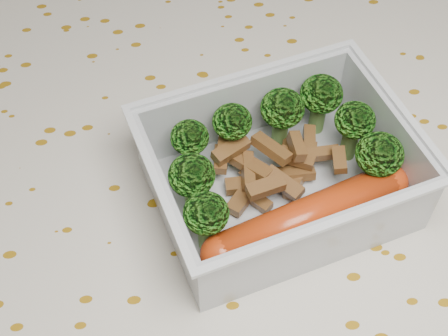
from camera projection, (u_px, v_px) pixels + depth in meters
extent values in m
cube|color=brown|center=(227.00, 211.00, 0.50)|extent=(1.40, 0.90, 0.04)
cube|color=beige|center=(227.00, 195.00, 0.48)|extent=(1.46, 0.96, 0.01)
cube|color=silver|center=(277.00, 194.00, 0.47)|extent=(0.21, 0.18, 0.00)
cube|color=silver|center=(245.00, 107.00, 0.49)|extent=(0.17, 0.05, 0.06)
cube|color=silver|center=(322.00, 243.00, 0.41)|extent=(0.17, 0.05, 0.06)
cube|color=silver|center=(384.00, 135.00, 0.47)|extent=(0.04, 0.12, 0.06)
cube|color=silver|center=(167.00, 207.00, 0.43)|extent=(0.04, 0.12, 0.06)
cube|color=silver|center=(243.00, 74.00, 0.46)|extent=(0.18, 0.05, 0.00)
cube|color=silver|center=(332.00, 224.00, 0.39)|extent=(0.18, 0.05, 0.00)
cube|color=silver|center=(399.00, 105.00, 0.45)|extent=(0.04, 0.13, 0.00)
cube|color=silver|center=(157.00, 183.00, 0.40)|extent=(0.04, 0.13, 0.00)
cylinder|color=#608C3F|center=(191.00, 159.00, 0.47)|extent=(0.02, 0.02, 0.03)
ellipsoid|color=#3F871E|center=(190.00, 137.00, 0.45)|extent=(0.03, 0.03, 0.02)
cylinder|color=#608C3F|center=(232.00, 144.00, 0.48)|extent=(0.02, 0.02, 0.03)
ellipsoid|color=#3F871E|center=(232.00, 122.00, 0.46)|extent=(0.03, 0.03, 0.03)
cylinder|color=#608C3F|center=(280.00, 131.00, 0.49)|extent=(0.02, 0.02, 0.03)
ellipsoid|color=#3F871E|center=(282.00, 108.00, 0.47)|extent=(0.03, 0.03, 0.03)
cylinder|color=#608C3F|center=(317.00, 117.00, 0.50)|extent=(0.02, 0.02, 0.03)
ellipsoid|color=#3F871E|center=(321.00, 94.00, 0.48)|extent=(0.03, 0.03, 0.03)
cylinder|color=#608C3F|center=(193.00, 196.00, 0.45)|extent=(0.02, 0.02, 0.03)
ellipsoid|color=#3F871E|center=(192.00, 175.00, 0.43)|extent=(0.03, 0.03, 0.03)
cylinder|color=#608C3F|center=(349.00, 142.00, 0.48)|extent=(0.02, 0.02, 0.03)
ellipsoid|color=#3F871E|center=(355.00, 120.00, 0.46)|extent=(0.03, 0.03, 0.03)
cylinder|color=#608C3F|center=(207.00, 233.00, 0.43)|extent=(0.02, 0.02, 0.03)
ellipsoid|color=#3F871E|center=(206.00, 213.00, 0.41)|extent=(0.03, 0.03, 0.03)
cylinder|color=#608C3F|center=(372.00, 176.00, 0.46)|extent=(0.02, 0.02, 0.03)
ellipsoid|color=#3F871E|center=(379.00, 154.00, 0.44)|extent=(0.03, 0.03, 0.03)
cube|color=brown|center=(241.00, 200.00, 0.46)|extent=(0.03, 0.03, 0.01)
cube|color=brown|center=(253.00, 197.00, 0.46)|extent=(0.03, 0.03, 0.01)
cube|color=brown|center=(339.00, 160.00, 0.46)|extent=(0.01, 0.02, 0.01)
cube|color=brown|center=(251.00, 166.00, 0.47)|extent=(0.03, 0.03, 0.01)
cube|color=brown|center=(309.00, 143.00, 0.48)|extent=(0.02, 0.03, 0.01)
cube|color=brown|center=(283.00, 183.00, 0.46)|extent=(0.03, 0.03, 0.01)
cube|color=brown|center=(271.00, 149.00, 0.47)|extent=(0.03, 0.03, 0.01)
cube|color=brown|center=(295.00, 184.00, 0.47)|extent=(0.02, 0.03, 0.01)
cube|color=brown|center=(275.00, 180.00, 0.47)|extent=(0.03, 0.02, 0.01)
cube|color=brown|center=(295.00, 174.00, 0.47)|extent=(0.03, 0.01, 0.01)
cube|color=brown|center=(253.00, 179.00, 0.47)|extent=(0.02, 0.02, 0.01)
cube|color=brown|center=(299.00, 148.00, 0.49)|extent=(0.03, 0.02, 0.01)
cube|color=brown|center=(221.00, 159.00, 0.47)|extent=(0.01, 0.02, 0.01)
cube|color=brown|center=(243.00, 185.00, 0.47)|extent=(0.03, 0.01, 0.01)
cube|color=brown|center=(297.00, 158.00, 0.47)|extent=(0.03, 0.02, 0.01)
cube|color=brown|center=(224.00, 146.00, 0.47)|extent=(0.02, 0.03, 0.01)
cube|color=brown|center=(266.00, 187.00, 0.44)|extent=(0.03, 0.02, 0.01)
cube|color=brown|center=(248.00, 171.00, 0.47)|extent=(0.01, 0.03, 0.01)
cube|color=brown|center=(297.00, 146.00, 0.46)|extent=(0.01, 0.02, 0.01)
cube|color=brown|center=(292.00, 169.00, 0.48)|extent=(0.03, 0.03, 0.01)
cube|color=brown|center=(320.00, 154.00, 0.47)|extent=(0.03, 0.01, 0.01)
cube|color=brown|center=(231.00, 150.00, 0.46)|extent=(0.03, 0.03, 0.01)
cylinder|color=#B2330E|center=(308.00, 217.00, 0.44)|extent=(0.14, 0.07, 0.03)
sphere|color=#B2330E|center=(388.00, 183.00, 0.45)|extent=(0.03, 0.03, 0.03)
sphere|color=#B2330E|center=(221.00, 254.00, 0.42)|extent=(0.03, 0.03, 0.03)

